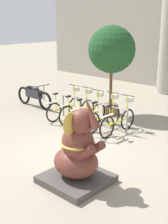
{
  "coord_description": "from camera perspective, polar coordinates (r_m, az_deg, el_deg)",
  "views": [
    {
      "loc": [
        5.24,
        -5.21,
        3.32
      ],
      "look_at": [
        0.01,
        0.38,
        1.0
      ],
      "focal_mm": 50.0,
      "sensor_mm": 36.0,
      "label": 1
    }
  ],
  "objects": [
    {
      "name": "bicycle_4",
      "position": [
        9.27,
        6.33,
        -1.54
      ],
      "size": [
        0.48,
        1.66,
        1.1
      ],
      "color": "black",
      "rests_on": "ground_plane"
    },
    {
      "name": "potted_tree",
      "position": [
        10.78,
        5.09,
        11.01
      ],
      "size": [
        1.6,
        1.6,
        3.1
      ],
      "color": "brown",
      "rests_on": "ground_plane"
    },
    {
      "name": "bicycle_2",
      "position": [
        9.89,
        0.96,
        -0.26
      ],
      "size": [
        0.48,
        1.66,
        1.1
      ],
      "color": "black",
      "rests_on": "ground_plane"
    },
    {
      "name": "bike_rack",
      "position": [
        9.95,
        1.55,
        0.86
      ],
      "size": [
        2.81,
        0.05,
        0.77
      ],
      "color": "gray",
      "rests_on": "ground_plane"
    },
    {
      "name": "ground_plane",
      "position": [
        8.1,
        -1.91,
        -7.33
      ],
      "size": [
        60.0,
        60.0,
        0.0
      ],
      "primitive_type": "plane",
      "color": "#9E937F"
    },
    {
      "name": "bicycle_3",
      "position": [
        9.59,
        3.68,
        -0.84
      ],
      "size": [
        0.48,
        1.66,
        1.1
      ],
      "color": "black",
      "rests_on": "ground_plane"
    },
    {
      "name": "bicycle_0",
      "position": [
        10.64,
        -3.39,
        0.96
      ],
      "size": [
        0.48,
        1.66,
        1.1
      ],
      "color": "black",
      "rests_on": "ground_plane"
    },
    {
      "name": "motorcycle",
      "position": [
        12.16,
        -9.1,
        3.05
      ],
      "size": [
        2.01,
        0.55,
        0.95
      ],
      "color": "black",
      "rests_on": "ground_plane"
    },
    {
      "name": "elephant_statue",
      "position": [
        6.41,
        -1.16,
        -7.72
      ],
      "size": [
        1.27,
        1.27,
        1.93
      ],
      "color": "#4C4742",
      "rests_on": "ground_plane"
    },
    {
      "name": "bicycle_1",
      "position": [
        10.29,
        -1.09,
        0.43
      ],
      "size": [
        0.48,
        1.66,
        1.1
      ],
      "color": "black",
      "rests_on": "ground_plane"
    }
  ]
}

